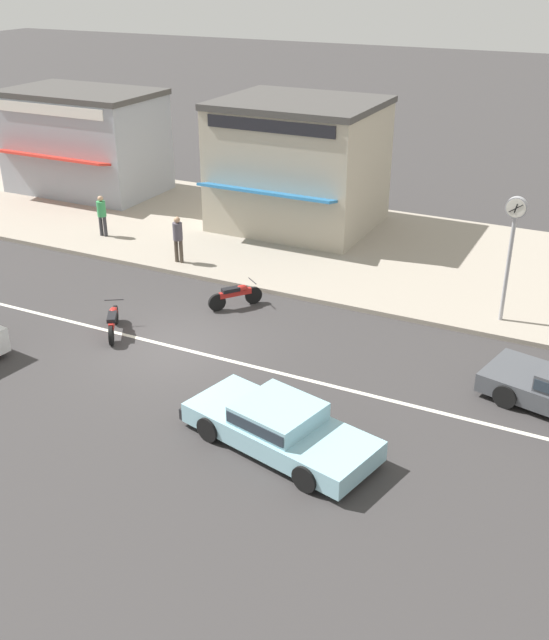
# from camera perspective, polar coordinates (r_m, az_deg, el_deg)

# --- Properties ---
(ground_plane) EXTENTS (160.00, 160.00, 0.00)m
(ground_plane) POSITION_cam_1_polar(r_m,az_deg,el_deg) (21.37, -7.75, -2.03)
(ground_plane) COLOR #383535
(lane_centre_stripe) EXTENTS (50.40, 0.14, 0.01)m
(lane_centre_stripe) POSITION_cam_1_polar(r_m,az_deg,el_deg) (21.37, -7.75, -2.02)
(lane_centre_stripe) COLOR silver
(lane_centre_stripe) RESTS_ON ground
(kerb_strip) EXTENTS (68.00, 10.00, 0.15)m
(kerb_strip) POSITION_cam_1_polar(r_m,az_deg,el_deg) (28.99, 2.67, 6.00)
(kerb_strip) COLOR #9E9384
(kerb_strip) RESTS_ON ground
(sedan_pale_blue_0) EXTENTS (4.87, 2.79, 1.06)m
(sedan_pale_blue_0) POSITION_cam_1_polar(r_m,az_deg,el_deg) (16.81, 0.33, -8.03)
(sedan_pale_blue_0) COLOR #93C6D6
(sedan_pale_blue_0) RESTS_ON ground
(motorcycle_0) EXTENTS (1.18, 1.49, 0.80)m
(motorcycle_0) POSITION_cam_1_polar(r_m,az_deg,el_deg) (23.44, -2.96, 1.94)
(motorcycle_0) COLOR black
(motorcycle_0) RESTS_ON ground
(motorcycle_2) EXTENTS (1.16, 1.71, 0.80)m
(motorcycle_2) POSITION_cam_1_polar(r_m,az_deg,el_deg) (22.24, -12.20, -0.01)
(motorcycle_2) COLOR black
(motorcycle_2) RESTS_ON ground
(street_clock) EXTENTS (0.61, 0.22, 3.78)m
(street_clock) POSITION_cam_1_polar(r_m,az_deg,el_deg) (22.41, 17.71, 6.42)
(street_clock) COLOR #9E9EA3
(street_clock) RESTS_ON kerb_strip
(pedestrian_near_clock) EXTENTS (0.34, 0.34, 1.68)m
(pedestrian_near_clock) POSITION_cam_1_polar(r_m,az_deg,el_deg) (26.62, -7.38, 6.38)
(pedestrian_near_clock) COLOR #4C4238
(pedestrian_near_clock) RESTS_ON kerb_strip
(pedestrian_mid_kerb) EXTENTS (0.34, 0.34, 1.60)m
(pedestrian_mid_kerb) POSITION_cam_1_polar(r_m,az_deg,el_deg) (29.82, -13.03, 7.96)
(pedestrian_mid_kerb) COLOR #333338
(pedestrian_mid_kerb) RESTS_ON kerb_strip
(shopfront_corner_warung) EXTENTS (6.85, 4.99, 4.52)m
(shopfront_corner_warung) POSITION_cam_1_polar(r_m,az_deg,el_deg) (36.01, -14.23, 13.09)
(shopfront_corner_warung) COLOR #999EA8
(shopfront_corner_warung) RESTS_ON kerb_strip
(shopfront_mid_block) EXTENTS (6.09, 5.92, 4.92)m
(shopfront_mid_block) POSITION_cam_1_polar(r_m,az_deg,el_deg) (30.07, 1.86, 11.81)
(shopfront_mid_block) COLOR #B2A893
(shopfront_mid_block) RESTS_ON kerb_strip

